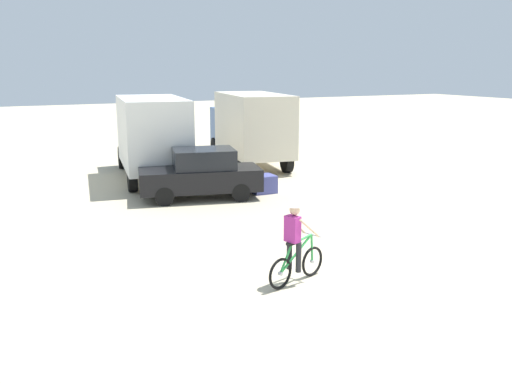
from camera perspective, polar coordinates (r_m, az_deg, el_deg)
The scene contains 6 objects.
ground_plane at distance 12.52m, azimuth 10.74°, elevation -8.83°, with size 120.00×120.00×0.00m, color beige.
box_truck_white_box at distance 23.12m, azimuth -10.80°, elevation 5.96°, with size 3.34×7.02×3.35m.
box_truck_cream_rv at distance 25.85m, azimuth -0.64°, elevation 6.90°, with size 3.38×7.03×3.35m.
sedan_parked at distance 19.46m, azimuth -5.69°, elevation 1.88°, with size 4.50×2.70×1.76m.
cyclist_orange_shirt at distance 11.85m, azimuth 4.08°, elevation -5.55°, with size 1.66×0.71×1.82m.
supply_crate at distance 20.37m, azimuth 0.72°, elevation 0.84°, with size 0.77×0.86×0.65m, color #4C5199.
Camera 1 is at (-7.14, -9.20, 4.60)m, focal length 38.76 mm.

